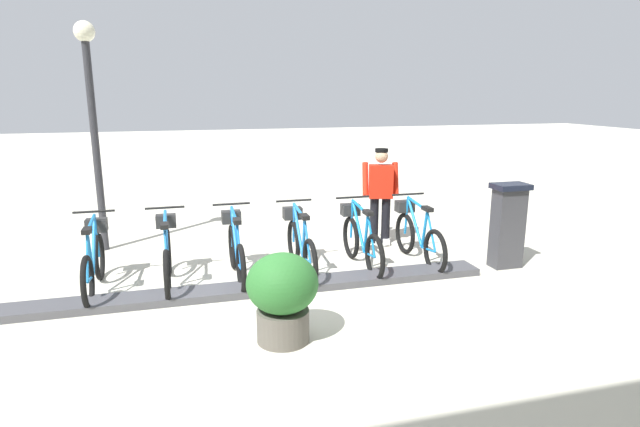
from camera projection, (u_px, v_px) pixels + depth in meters
name	position (u px, v px, depth m)	size (l,w,h in m)	color
ground_plane	(257.00, 292.00, 6.93)	(60.00, 60.00, 0.00)	beige
dock_rail_base	(257.00, 289.00, 6.92)	(0.44, 6.40, 0.10)	#47474C
payment_kiosk	(508.00, 224.00, 7.80)	(0.36, 0.52, 1.28)	#38383D
bike_docked_0	(417.00, 235.00, 8.09)	(1.72, 0.54, 1.02)	black
bike_docked_1	(360.00, 239.00, 7.85)	(1.72, 0.54, 1.02)	black
bike_docked_2	(300.00, 244.00, 7.61)	(1.72, 0.54, 1.02)	black
bike_docked_3	(236.00, 249.00, 7.37)	(1.72, 0.54, 1.02)	black
bike_docked_4	(167.00, 254.00, 7.13)	(1.72, 0.54, 1.02)	black
bike_docked_5	(94.00, 260.00, 6.89)	(1.72, 0.54, 1.02)	black
worker_near_rack	(381.00, 192.00, 8.96)	(0.57, 0.69, 1.66)	white
lamp_post	(91.00, 103.00, 8.24)	(0.32, 0.32, 3.66)	#2D2D33
planter_bush	(282.00, 293.00, 5.47)	(0.76, 0.76, 0.97)	#59544C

